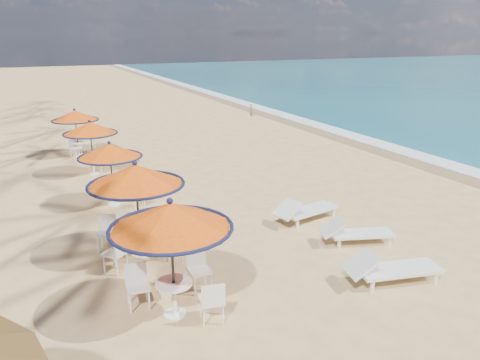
% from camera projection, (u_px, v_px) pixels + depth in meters
% --- Properties ---
extents(ground, '(160.00, 160.00, 0.00)m').
position_uv_depth(ground, '(367.00, 270.00, 11.14)').
color(ground, tan).
rests_on(ground, ground).
extents(foam_strip, '(1.20, 140.00, 0.04)m').
position_uv_depth(foam_strip, '(384.00, 145.00, 23.53)').
color(foam_strip, white).
rests_on(foam_strip, ground).
extents(wetsand_band, '(1.40, 140.00, 0.02)m').
position_uv_depth(wetsand_band, '(370.00, 147.00, 23.17)').
color(wetsand_band, olive).
rests_on(wetsand_band, ground).
extents(station_0, '(2.39, 2.39, 2.49)m').
position_uv_depth(station_0, '(173.00, 230.00, 8.89)').
color(station_0, black).
rests_on(station_0, ground).
extents(station_1, '(2.38, 2.38, 2.48)m').
position_uv_depth(station_1, '(135.00, 188.00, 11.34)').
color(station_1, black).
rests_on(station_1, ground).
extents(station_2, '(2.05, 2.05, 2.14)m').
position_uv_depth(station_2, '(111.00, 156.00, 14.95)').
color(station_2, black).
rests_on(station_2, ground).
extents(station_3, '(2.10, 2.10, 2.19)m').
position_uv_depth(station_3, '(91.00, 133.00, 18.31)').
color(station_3, black).
rests_on(station_3, ground).
extents(station_4, '(2.09, 2.09, 2.18)m').
position_uv_depth(station_4, '(76.00, 120.00, 21.12)').
color(station_4, black).
rests_on(station_4, ground).
extents(lounger_near, '(2.30, 1.14, 0.79)m').
position_uv_depth(lounger_near, '(390.00, 268.00, 10.47)').
color(lounger_near, silver).
rests_on(lounger_near, ground).
extents(lounger_mid, '(2.05, 1.19, 0.70)m').
position_uv_depth(lounger_mid, '(354.00, 232.00, 12.46)').
color(lounger_mid, silver).
rests_on(lounger_mid, ground).
extents(lounger_far, '(2.22, 1.06, 0.76)m').
position_uv_depth(lounger_far, '(305.00, 210.00, 13.96)').
color(lounger_far, silver).
rests_on(lounger_far, ground).
extents(person, '(0.27, 0.36, 0.89)m').
position_uv_depth(person, '(251.00, 110.00, 31.58)').
color(person, '#8B6847').
rests_on(person, ground).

